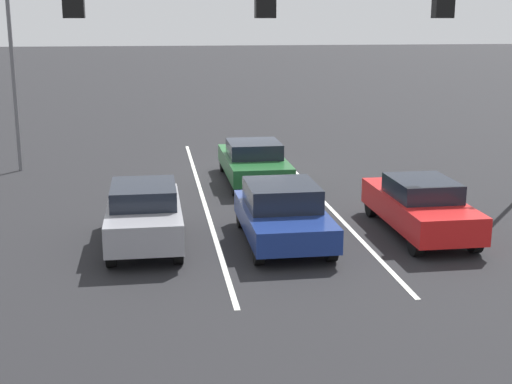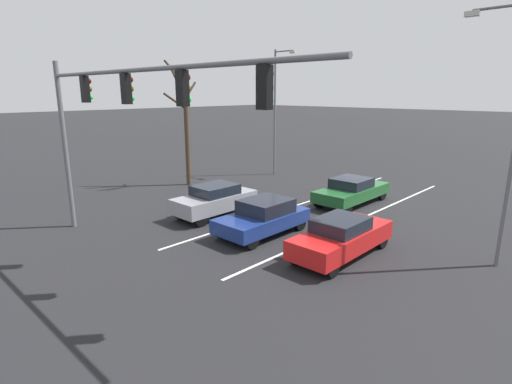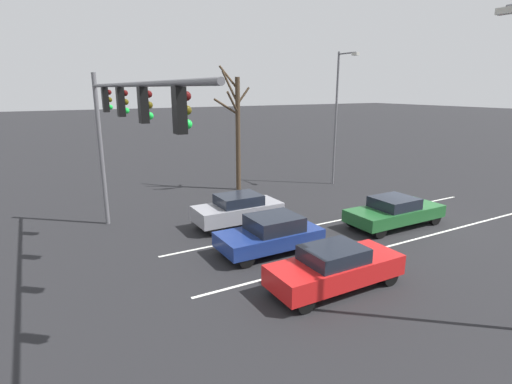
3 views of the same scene
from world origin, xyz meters
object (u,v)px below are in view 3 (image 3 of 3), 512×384
(car_gray_rightlane_front, at_px, (238,210))
(car_red_leftlane_front, at_px, (335,267))
(street_lamp_right_shoulder, at_px, (338,111))
(car_darkgreen_midlane_second, at_px, (395,211))
(traffic_signal_gantry, at_px, (118,118))
(bare_tree_near, at_px, (237,127))
(car_navy_midlane_front, at_px, (271,234))

(car_gray_rightlane_front, relative_size, car_red_leftlane_front, 0.90)
(car_gray_rightlane_front, relative_size, street_lamp_right_shoulder, 0.48)
(car_red_leftlane_front, bearing_deg, car_darkgreen_midlane_second, -62.44)
(car_darkgreen_midlane_second, distance_m, traffic_signal_gantry, 12.77)
(car_darkgreen_midlane_second, distance_m, street_lamp_right_shoulder, 9.47)
(street_lamp_right_shoulder, bearing_deg, car_darkgreen_midlane_second, 158.79)
(bare_tree_near, bearing_deg, street_lamp_right_shoulder, -107.02)
(traffic_signal_gantry, bearing_deg, bare_tree_near, -47.74)
(car_gray_rightlane_front, height_order, traffic_signal_gantry, traffic_signal_gantry)
(car_red_leftlane_front, xyz_separation_m, car_darkgreen_midlane_second, (3.36, -6.44, -0.02))
(street_lamp_right_shoulder, bearing_deg, traffic_signal_gantry, 111.11)
(car_navy_midlane_front, relative_size, street_lamp_right_shoulder, 0.48)
(car_gray_rightlane_front, height_order, car_red_leftlane_front, car_gray_rightlane_front)
(car_gray_rightlane_front, bearing_deg, car_darkgreen_midlane_second, -119.40)
(car_navy_midlane_front, bearing_deg, car_red_leftlane_front, -176.51)
(car_darkgreen_midlane_second, relative_size, street_lamp_right_shoulder, 0.56)
(car_darkgreen_midlane_second, xyz_separation_m, bare_tree_near, (9.88, 3.29, 3.27))
(traffic_signal_gantry, relative_size, street_lamp_right_shoulder, 1.59)
(car_navy_midlane_front, xyz_separation_m, car_darkgreen_midlane_second, (-0.25, -6.66, -0.03))
(car_darkgreen_midlane_second, xyz_separation_m, traffic_signal_gantry, (2.22, 11.71, 4.58))
(traffic_signal_gantry, bearing_deg, car_navy_midlane_front, -111.37)
(bare_tree_near, bearing_deg, traffic_signal_gantry, 132.26)
(car_gray_rightlane_front, distance_m, street_lamp_right_shoulder, 11.19)
(car_red_leftlane_front, distance_m, car_darkgreen_midlane_second, 7.26)
(car_darkgreen_midlane_second, bearing_deg, car_navy_midlane_front, 87.86)
(street_lamp_right_shoulder, distance_m, bare_tree_near, 6.71)
(traffic_signal_gantry, bearing_deg, car_darkgreen_midlane_second, -100.75)
(bare_tree_near, bearing_deg, car_darkgreen_midlane_second, -161.61)
(car_red_leftlane_front, xyz_separation_m, car_navy_midlane_front, (3.61, 0.22, 0.01))
(street_lamp_right_shoulder, xyz_separation_m, bare_tree_near, (1.95, 6.36, -0.88))
(traffic_signal_gantry, xyz_separation_m, bare_tree_near, (7.66, -8.43, -1.30))
(car_red_leftlane_front, height_order, car_navy_midlane_front, car_navy_midlane_front)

